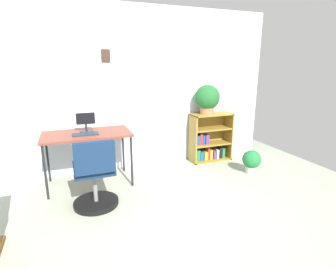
{
  "coord_description": "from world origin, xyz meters",
  "views": [
    {
      "loc": [
        -0.66,
        -1.88,
        1.6
      ],
      "look_at": [
        0.57,
        1.35,
        0.69
      ],
      "focal_mm": 28.32,
      "sensor_mm": 36.0,
      "label": 1
    }
  ],
  "objects_px": {
    "monitor": "(86,123)",
    "bookshelf_low": "(209,139)",
    "keyboard": "(85,134)",
    "potted_plant_floor": "(252,161)",
    "office_chair": "(95,178)",
    "potted_plant_on_shelf": "(207,98)",
    "desk": "(87,137)"
  },
  "relations": [
    {
      "from": "office_chair",
      "to": "potted_plant_on_shelf",
      "type": "bearing_deg",
      "value": 25.38
    },
    {
      "from": "monitor",
      "to": "keyboard",
      "type": "xyz_separation_m",
      "value": [
        -0.03,
        -0.17,
        -0.12
      ]
    },
    {
      "from": "desk",
      "to": "office_chair",
      "type": "bearing_deg",
      "value": -89.32
    },
    {
      "from": "bookshelf_low",
      "to": "monitor",
      "type": "bearing_deg",
      "value": -174.61
    },
    {
      "from": "desk",
      "to": "keyboard",
      "type": "bearing_deg",
      "value": -104.17
    },
    {
      "from": "potted_plant_on_shelf",
      "to": "desk",
      "type": "bearing_deg",
      "value": -173.51
    },
    {
      "from": "office_chair",
      "to": "potted_plant_on_shelf",
      "type": "xyz_separation_m",
      "value": [
        1.91,
        0.91,
        0.71
      ]
    },
    {
      "from": "desk",
      "to": "monitor",
      "type": "height_order",
      "value": "monitor"
    },
    {
      "from": "keyboard",
      "to": "office_chair",
      "type": "distance_m",
      "value": 0.7
    },
    {
      "from": "potted_plant_on_shelf",
      "to": "potted_plant_floor",
      "type": "xyz_separation_m",
      "value": [
        0.4,
        -0.71,
        -0.88
      ]
    },
    {
      "from": "bookshelf_low",
      "to": "potted_plant_floor",
      "type": "xyz_separation_m",
      "value": [
        0.31,
        -0.76,
        -0.16
      ]
    },
    {
      "from": "keyboard",
      "to": "office_chair",
      "type": "xyz_separation_m",
      "value": [
        0.03,
        -0.6,
        -0.37
      ]
    },
    {
      "from": "bookshelf_low",
      "to": "potted_plant_on_shelf",
      "type": "xyz_separation_m",
      "value": [
        -0.09,
        -0.05,
        0.71
      ]
    },
    {
      "from": "desk",
      "to": "potted_plant_floor",
      "type": "height_order",
      "value": "desk"
    },
    {
      "from": "office_chair",
      "to": "bookshelf_low",
      "type": "bearing_deg",
      "value": 25.61
    },
    {
      "from": "bookshelf_low",
      "to": "potted_plant_floor",
      "type": "height_order",
      "value": "bookshelf_low"
    },
    {
      "from": "monitor",
      "to": "potted_plant_on_shelf",
      "type": "distance_m",
      "value": 1.94
    },
    {
      "from": "desk",
      "to": "office_chair",
      "type": "distance_m",
      "value": 0.76
    },
    {
      "from": "keyboard",
      "to": "bookshelf_low",
      "type": "bearing_deg",
      "value": 10.11
    },
    {
      "from": "bookshelf_low",
      "to": "potted_plant_floor",
      "type": "distance_m",
      "value": 0.84
    },
    {
      "from": "keyboard",
      "to": "bookshelf_low",
      "type": "relative_size",
      "value": 0.4
    },
    {
      "from": "desk",
      "to": "office_chair",
      "type": "relative_size",
      "value": 1.35
    },
    {
      "from": "desk",
      "to": "potted_plant_on_shelf",
      "type": "height_order",
      "value": "potted_plant_on_shelf"
    },
    {
      "from": "monitor",
      "to": "bookshelf_low",
      "type": "bearing_deg",
      "value": 5.39
    },
    {
      "from": "monitor",
      "to": "potted_plant_floor",
      "type": "distance_m",
      "value": 2.48
    },
    {
      "from": "potted_plant_on_shelf",
      "to": "potted_plant_floor",
      "type": "distance_m",
      "value": 1.2
    },
    {
      "from": "monitor",
      "to": "potted_plant_floor",
      "type": "bearing_deg",
      "value": -13.89
    },
    {
      "from": "desk",
      "to": "keyboard",
      "type": "xyz_separation_m",
      "value": [
        -0.02,
        -0.09,
        0.06
      ]
    },
    {
      "from": "monitor",
      "to": "bookshelf_low",
      "type": "distance_m",
      "value": 2.07
    },
    {
      "from": "keyboard",
      "to": "bookshelf_low",
      "type": "distance_m",
      "value": 2.1
    },
    {
      "from": "monitor",
      "to": "potted_plant_on_shelf",
      "type": "bearing_deg",
      "value": 4.14
    },
    {
      "from": "desk",
      "to": "bookshelf_low",
      "type": "distance_m",
      "value": 2.05
    }
  ]
}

